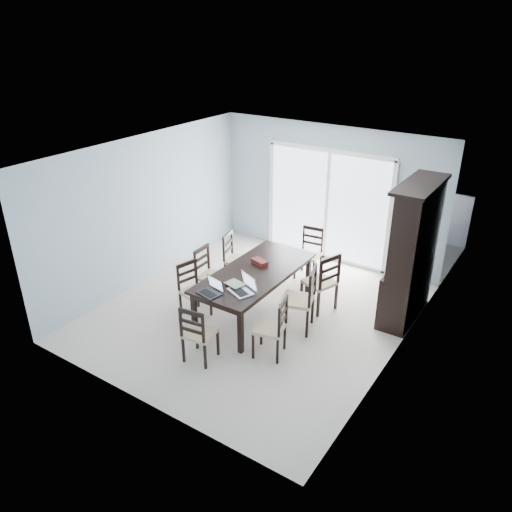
% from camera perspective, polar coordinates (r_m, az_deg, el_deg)
% --- Properties ---
extents(floor, '(5.00, 5.00, 0.00)m').
position_cam_1_polar(floor, '(8.14, -0.10, -6.44)').
color(floor, beige).
rests_on(floor, ground).
extents(ceiling, '(5.00, 5.00, 0.00)m').
position_cam_1_polar(ceiling, '(7.10, -0.11, 11.62)').
color(ceiling, white).
rests_on(ceiling, back_wall).
extents(back_wall, '(4.50, 0.02, 2.60)m').
position_cam_1_polar(back_wall, '(9.57, 8.27, 6.98)').
color(back_wall, '#96A7B3').
rests_on(back_wall, floor).
extents(wall_left, '(0.02, 5.00, 2.60)m').
position_cam_1_polar(wall_left, '(8.88, -12.33, 5.16)').
color(wall_left, '#96A7B3').
rests_on(wall_left, floor).
extents(wall_right, '(0.02, 5.00, 2.60)m').
position_cam_1_polar(wall_right, '(6.67, 16.22, -2.40)').
color(wall_right, '#96A7B3').
rests_on(wall_right, floor).
extents(balcony, '(4.50, 2.00, 0.10)m').
position_cam_1_polar(balcony, '(10.91, 10.13, 1.62)').
color(balcony, gray).
rests_on(balcony, ground).
extents(railing, '(4.50, 0.06, 1.10)m').
position_cam_1_polar(railing, '(11.56, 12.41, 6.01)').
color(railing, '#99999E').
rests_on(railing, balcony).
extents(dining_table, '(1.00, 2.20, 0.75)m').
position_cam_1_polar(dining_table, '(7.80, -0.10, -2.24)').
color(dining_table, black).
rests_on(dining_table, floor).
extents(china_hutch, '(0.50, 1.38, 2.20)m').
position_cam_1_polar(china_hutch, '(7.91, 17.38, 0.15)').
color(china_hutch, black).
rests_on(china_hutch, floor).
extents(sliding_door, '(2.52, 0.05, 2.18)m').
position_cam_1_polar(sliding_door, '(9.62, 8.13, 5.74)').
color(sliding_door, silver).
rests_on(sliding_door, floor).
extents(chair_left_near, '(0.47, 0.46, 1.01)m').
position_cam_1_polar(chair_left_near, '(7.93, -7.41, -3.12)').
color(chair_left_near, black).
rests_on(chair_left_near, floor).
extents(chair_left_mid, '(0.43, 0.42, 1.07)m').
position_cam_1_polar(chair_left_mid, '(8.30, -5.60, -1.41)').
color(chair_left_mid, black).
rests_on(chair_left_mid, floor).
extents(chair_left_far, '(0.49, 0.48, 1.07)m').
position_cam_1_polar(chair_left_far, '(8.80, -2.58, 0.38)').
color(chair_left_far, black).
rests_on(chair_left_far, floor).
extents(chair_right_near, '(0.49, 0.48, 1.04)m').
position_cam_1_polar(chair_right_near, '(6.89, 2.26, -7.54)').
color(chair_right_near, black).
rests_on(chair_right_near, floor).
extents(chair_right_mid, '(0.58, 0.57, 1.21)m').
position_cam_1_polar(chair_right_mid, '(7.44, 5.55, -4.17)').
color(chair_right_mid, black).
rests_on(chair_right_mid, floor).
extents(chair_right_far, '(0.57, 0.56, 1.17)m').
position_cam_1_polar(chair_right_far, '(7.96, 7.82, -2.36)').
color(chair_right_far, black).
rests_on(chair_right_far, floor).
extents(chair_end_near, '(0.43, 0.44, 1.02)m').
position_cam_1_polar(chair_end_near, '(6.81, -6.85, -8.29)').
color(chair_end_near, black).
rests_on(chair_end_near, floor).
extents(chair_end_far, '(0.44, 0.45, 1.06)m').
position_cam_1_polar(chair_end_far, '(9.08, 6.25, 1.04)').
color(chair_end_far, black).
rests_on(chair_end_far, floor).
extents(laptop_dark, '(0.37, 0.29, 0.23)m').
position_cam_1_polar(laptop_dark, '(7.14, -5.43, -3.97)').
color(laptop_dark, black).
rests_on(laptop_dark, dining_table).
extents(laptop_silver, '(0.44, 0.38, 0.25)m').
position_cam_1_polar(laptop_silver, '(7.15, -1.80, -3.75)').
color(laptop_silver, '#B6B6B9').
rests_on(laptop_silver, dining_table).
extents(book_stack, '(0.31, 0.26, 0.04)m').
position_cam_1_polar(book_stack, '(7.35, -2.48, -3.27)').
color(book_stack, maroon).
rests_on(book_stack, dining_table).
extents(cell_phone, '(0.12, 0.06, 0.01)m').
position_cam_1_polar(cell_phone, '(7.24, -4.60, -3.95)').
color(cell_phone, black).
rests_on(cell_phone, dining_table).
extents(game_box, '(0.30, 0.21, 0.07)m').
position_cam_1_polar(game_box, '(7.98, 0.41, -0.67)').
color(game_box, '#501017').
rests_on(game_box, dining_table).
extents(hot_tub, '(1.79, 1.63, 0.87)m').
position_cam_1_polar(hot_tub, '(11.18, 7.07, 5.12)').
color(hot_tub, brown).
rests_on(hot_tub, balcony).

